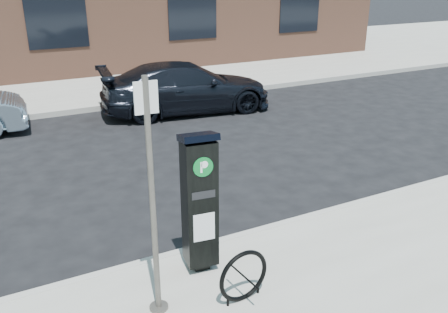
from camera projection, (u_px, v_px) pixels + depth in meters
ground at (219, 249)px, 6.83m from camera, size 120.00×120.00×0.00m
sidewalk_far at (55, 72)px, 18.35m from camera, size 60.00×12.00×0.15m
curb_near at (219, 245)px, 6.79m from camera, size 60.00×0.12×0.16m
curb_far at (90, 109)px, 13.42m from camera, size 60.00×0.12×0.16m
parking_kiosk at (199, 201)px, 5.81m from camera, size 0.47×0.43×1.86m
sign_pole at (153, 204)px, 4.92m from camera, size 0.24×0.21×2.68m
bike_rack at (244, 276)px, 5.44m from camera, size 0.66×0.11×0.65m
car_dark at (187, 87)px, 13.25m from camera, size 4.97×2.54×1.38m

